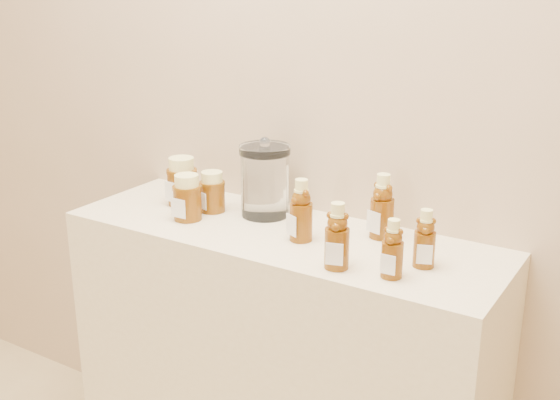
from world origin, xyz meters
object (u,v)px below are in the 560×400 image
Objects in this scene: honey_jar_left at (182,181)px; display_table at (281,378)px; bear_bottle_front_left at (337,232)px; bear_bottle_back_left at (301,206)px; glass_canister at (265,178)px.

display_table is at bearing -3.05° from honey_jar_left.
bear_bottle_front_left is at bearing -12.61° from honey_jar_left.
honey_jar_left is at bearing 147.70° from bear_bottle_front_left.
bear_bottle_back_left is 0.45m from honey_jar_left.
display_table is 8.47× the size of honey_jar_left.
glass_canister is at bearing 130.84° from bear_bottle_front_left.
glass_canister reaches higher than honey_jar_left.
bear_bottle_front_left is 0.62m from honey_jar_left.
glass_canister is (-0.18, 0.11, 0.02)m from bear_bottle_back_left.
bear_bottle_back_left is 0.84× the size of glass_canister.
glass_canister is at bearing 172.87° from bear_bottle_back_left.
glass_canister is (-0.11, 0.09, 0.56)m from display_table.
bear_bottle_back_left is at bearing -4.95° from honey_jar_left.
honey_jar_left is at bearing 173.82° from display_table.
glass_canister is (-0.34, 0.22, 0.02)m from bear_bottle_front_left.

